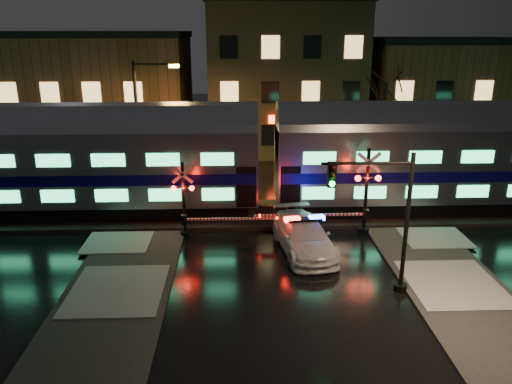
% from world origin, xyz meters
% --- Properties ---
extents(ground, '(120.00, 120.00, 0.00)m').
position_xyz_m(ground, '(0.00, 0.00, 0.00)').
color(ground, black).
rests_on(ground, ground).
extents(ballast, '(90.00, 4.20, 0.24)m').
position_xyz_m(ballast, '(0.00, 5.00, 0.12)').
color(ballast, black).
rests_on(ballast, ground).
extents(sidewalk_left, '(4.00, 20.00, 0.12)m').
position_xyz_m(sidewalk_left, '(-6.50, -6.00, 0.06)').
color(sidewalk_left, '#2D2D2D').
rests_on(sidewalk_left, ground).
extents(sidewalk_right, '(4.00, 20.00, 0.12)m').
position_xyz_m(sidewalk_right, '(6.50, -6.00, 0.06)').
color(sidewalk_right, '#2D2D2D').
rests_on(sidewalk_right, ground).
extents(building_left, '(14.00, 10.00, 9.00)m').
position_xyz_m(building_left, '(-13.00, 22.00, 4.50)').
color(building_left, brown).
rests_on(building_left, ground).
extents(building_mid, '(12.00, 11.00, 11.50)m').
position_xyz_m(building_mid, '(2.00, 22.50, 5.75)').
color(building_mid, brown).
rests_on(building_mid, ground).
extents(building_right, '(12.00, 10.00, 8.50)m').
position_xyz_m(building_right, '(15.00, 22.00, 4.25)').
color(building_right, brown).
rests_on(building_right, ground).
extents(train, '(51.00, 3.12, 5.92)m').
position_xyz_m(train, '(-0.34, 5.00, 3.38)').
color(train, black).
rests_on(train, ballast).
extents(police_car, '(2.80, 5.41, 1.67)m').
position_xyz_m(police_car, '(1.09, 0.50, 0.76)').
color(police_car, white).
rests_on(police_car, ground).
extents(crossing_signal_right, '(6.08, 0.67, 4.31)m').
position_xyz_m(crossing_signal_right, '(3.94, 2.31, 1.79)').
color(crossing_signal_right, black).
rests_on(crossing_signal_right, ground).
extents(crossing_signal_left, '(5.26, 0.63, 3.73)m').
position_xyz_m(crossing_signal_left, '(-4.07, 2.30, 1.53)').
color(crossing_signal_left, black).
rests_on(crossing_signal_left, ground).
extents(traffic_light, '(3.52, 0.66, 5.44)m').
position_xyz_m(traffic_light, '(3.50, -3.26, 2.89)').
color(traffic_light, black).
rests_on(traffic_light, ground).
extents(streetlight, '(2.65, 0.28, 7.93)m').
position_xyz_m(streetlight, '(-7.39, 9.00, 4.57)').
color(streetlight, black).
rests_on(streetlight, ground).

